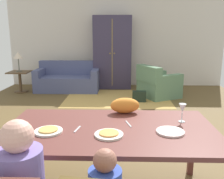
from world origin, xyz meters
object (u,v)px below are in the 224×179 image
cat (125,105)px  table_lamp (18,56)px  armchair (158,85)px  handbag (139,96)px  plate_near_man (49,131)px  plate_near_woman (170,132)px  dining_table (110,134)px  wine_glass (182,109)px  armoire (112,53)px  couch (68,80)px  side_table (20,79)px  plate_near_child (109,135)px

cat → table_lamp: 4.94m
armchair → handbag: bearing=-136.7°
plate_near_man → armchair: size_ratio=0.22×
plate_near_man → plate_near_woman: 1.08m
dining_table → wine_glass: 0.76m
wine_glass → armoire: size_ratio=0.09×
couch → side_table: (-1.29, -0.26, 0.07)m
table_lamp → handbag: table_lamp is taller
plate_near_woman → armchair: bearing=82.8°
couch → side_table: 1.32m
wine_glass → side_table: (-3.38, 4.32, -0.52)m
side_table → armchair: bearing=-6.5°
dining_table → plate_near_woman: size_ratio=7.88×
dining_table → side_table: (-2.67, 4.50, -0.32)m
cat → armoire: armoire is taller
couch → wine_glass: bearing=-65.5°
cat → couch: (-1.53, 4.32, -0.54)m
wine_glass → armoire: armoire is taller
plate_near_woman → couch: bearing=111.5°
plate_near_woman → wine_glass: 0.35m
plate_near_child → armchair: armchair is taller
dining_table → armoire: size_ratio=0.94×
couch → table_lamp: table_lamp is taller
cat → handbag: 3.26m
plate_near_woman → couch: 5.25m
plate_near_woman → side_table: plate_near_woman is taller
plate_near_man → handbag: bearing=73.4°
plate_near_woman → armoire: 5.34m
side_table → handbag: side_table is taller
couch → armchair: same height
plate_near_child → armoire: size_ratio=0.12×
plate_near_woman → table_lamp: (-3.21, 4.60, 0.24)m
dining_table → plate_near_child: 0.19m
couch → table_lamp: bearing=-168.7°
wine_glass → cat: size_ratio=0.58×
armchair → armoire: bearing=137.0°
handbag → plate_near_man: bearing=-106.6°
wine_glass → armoire: 5.08m
wine_glass → plate_near_child: bearing=-153.1°
dining_table → handbag: (0.57, 3.60, -0.57)m
armchair → armoire: size_ratio=0.55×
dining_table → armoire: armoire is taller
plate_near_man → wine_glass: (1.25, 0.30, 0.12)m
plate_near_woman → armoire: size_ratio=0.12×
plate_near_child → cat: (0.15, 0.63, 0.08)m
plate_near_child → plate_near_man: bearing=173.7°
wine_glass → couch: size_ratio=0.11×
wine_glass → handbag: bearing=92.4°
dining_table → wine_glass: size_ratio=10.59×
plate_near_child → cat: bearing=76.5°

